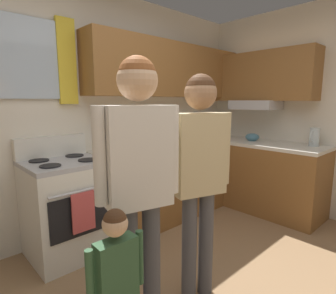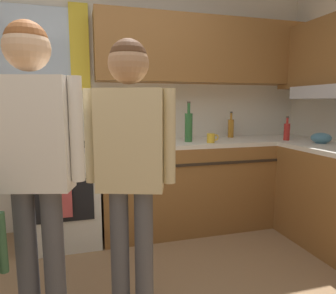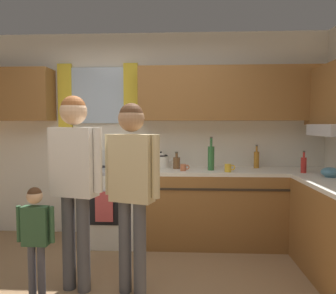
{
  "view_description": "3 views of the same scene",
  "coord_description": "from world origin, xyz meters",
  "px_view_note": "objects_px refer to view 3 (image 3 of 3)",
  "views": [
    {
      "loc": [
        -1.33,
        -0.87,
        1.44
      ],
      "look_at": [
        0.36,
        0.94,
        1.02
      ],
      "focal_mm": 29.3,
      "sensor_mm": 36.0,
      "label": 1
    },
    {
      "loc": [
        -0.15,
        -1.3,
        1.28
      ],
      "look_at": [
        0.4,
        0.68,
        0.98
      ],
      "focal_mm": 32.03,
      "sensor_mm": 36.0,
      "label": 2
    },
    {
      "loc": [
        0.52,
        -2.31,
        1.43
      ],
      "look_at": [
        0.36,
        0.96,
        1.21
      ],
      "focal_mm": 34.5,
      "sensor_mm": 36.0,
      "label": 3
    }
  ],
  "objects_px": {
    "stove_oven": "(111,204)",
    "mug_mustard_yellow": "(228,168)",
    "bottle_oil_amber": "(256,159)",
    "mixing_bowl": "(330,173)",
    "bottle_sauce_red": "(304,164)",
    "stovetop_kettle": "(161,160)",
    "adult_in_plaid": "(132,175)",
    "adult_holding_child": "(75,169)",
    "small_child": "(36,230)",
    "bottle_wine_green": "(211,157)",
    "bottle_squat_brown": "(177,162)",
    "cup_terracotta": "(184,167)"
  },
  "relations": [
    {
      "from": "cup_terracotta",
      "to": "adult_in_plaid",
      "type": "height_order",
      "value": "adult_in_plaid"
    },
    {
      "from": "bottle_wine_green",
      "to": "stove_oven",
      "type": "bearing_deg",
      "value": 176.96
    },
    {
      "from": "bottle_sauce_red",
      "to": "small_child",
      "type": "distance_m",
      "value": 2.8
    },
    {
      "from": "mixing_bowl",
      "to": "adult_in_plaid",
      "type": "bearing_deg",
      "value": -159.95
    },
    {
      "from": "bottle_wine_green",
      "to": "mixing_bowl",
      "type": "relative_size",
      "value": 2.15
    },
    {
      "from": "stove_oven",
      "to": "mug_mustard_yellow",
      "type": "bearing_deg",
      "value": -8.0
    },
    {
      "from": "stove_oven",
      "to": "adult_holding_child",
      "type": "relative_size",
      "value": 0.66
    },
    {
      "from": "bottle_wine_green",
      "to": "adult_in_plaid",
      "type": "xyz_separation_m",
      "value": [
        -0.75,
        -1.15,
        -0.04
      ]
    },
    {
      "from": "adult_holding_child",
      "to": "small_child",
      "type": "distance_m",
      "value": 0.57
    },
    {
      "from": "bottle_oil_amber",
      "to": "adult_in_plaid",
      "type": "height_order",
      "value": "adult_in_plaid"
    },
    {
      "from": "bottle_sauce_red",
      "to": "mug_mustard_yellow",
      "type": "bearing_deg",
      "value": 178.23
    },
    {
      "from": "stove_oven",
      "to": "bottle_wine_green",
      "type": "relative_size",
      "value": 2.79
    },
    {
      "from": "stovetop_kettle",
      "to": "adult_in_plaid",
      "type": "relative_size",
      "value": 0.17
    },
    {
      "from": "bottle_sauce_red",
      "to": "mixing_bowl",
      "type": "relative_size",
      "value": 1.34
    },
    {
      "from": "bottle_oil_amber",
      "to": "mixing_bowl",
      "type": "height_order",
      "value": "bottle_oil_amber"
    },
    {
      "from": "bottle_wine_green",
      "to": "cup_terracotta",
      "type": "height_order",
      "value": "bottle_wine_green"
    },
    {
      "from": "bottle_oil_amber",
      "to": "adult_holding_child",
      "type": "height_order",
      "value": "adult_holding_child"
    },
    {
      "from": "bottle_wine_green",
      "to": "bottle_oil_amber",
      "type": "xyz_separation_m",
      "value": [
        0.58,
        0.23,
        -0.04
      ]
    },
    {
      "from": "adult_holding_child",
      "to": "small_child",
      "type": "bearing_deg",
      "value": -148.36
    },
    {
      "from": "mug_mustard_yellow",
      "to": "adult_holding_child",
      "type": "height_order",
      "value": "adult_holding_child"
    },
    {
      "from": "mug_mustard_yellow",
      "to": "mixing_bowl",
      "type": "distance_m",
      "value": 1.04
    },
    {
      "from": "bottle_sauce_red",
      "to": "cup_terracotta",
      "type": "xyz_separation_m",
      "value": [
        -1.34,
        0.08,
        -0.05
      ]
    },
    {
      "from": "bottle_wine_green",
      "to": "adult_in_plaid",
      "type": "relative_size",
      "value": 0.24
    },
    {
      "from": "bottle_sauce_red",
      "to": "mixing_bowl",
      "type": "distance_m",
      "value": 0.34
    },
    {
      "from": "bottle_squat_brown",
      "to": "bottle_oil_amber",
      "type": "xyz_separation_m",
      "value": [
        0.99,
        0.12,
        0.03
      ]
    },
    {
      "from": "bottle_wine_green",
      "to": "cup_terracotta",
      "type": "bearing_deg",
      "value": -167.07
    },
    {
      "from": "adult_holding_child",
      "to": "small_child",
      "type": "xyz_separation_m",
      "value": [
        -0.27,
        -0.17,
        -0.47
      ]
    },
    {
      "from": "bottle_oil_amber",
      "to": "cup_terracotta",
      "type": "xyz_separation_m",
      "value": [
        -0.9,
        -0.3,
        -0.07
      ]
    },
    {
      "from": "bottle_sauce_red",
      "to": "mixing_bowl",
      "type": "xyz_separation_m",
      "value": [
        0.16,
        -0.29,
        -0.05
      ]
    },
    {
      "from": "mug_mustard_yellow",
      "to": "bottle_wine_green",
      "type": "bearing_deg",
      "value": 144.64
    },
    {
      "from": "cup_terracotta",
      "to": "mug_mustard_yellow",
      "type": "xyz_separation_m",
      "value": [
        0.51,
        -0.06,
        0.01
      ]
    },
    {
      "from": "mixing_bowl",
      "to": "adult_holding_child",
      "type": "relative_size",
      "value": 0.11
    },
    {
      "from": "mug_mustard_yellow",
      "to": "small_child",
      "type": "height_order",
      "value": "mug_mustard_yellow"
    },
    {
      "from": "bottle_wine_green",
      "to": "cup_terracotta",
      "type": "xyz_separation_m",
      "value": [
        -0.32,
        -0.07,
        -0.11
      ]
    },
    {
      "from": "bottle_squat_brown",
      "to": "adult_in_plaid",
      "type": "height_order",
      "value": "adult_in_plaid"
    },
    {
      "from": "stove_oven",
      "to": "bottle_squat_brown",
      "type": "distance_m",
      "value": 0.95
    },
    {
      "from": "mixing_bowl",
      "to": "adult_in_plaid",
      "type": "distance_m",
      "value": 2.05
    },
    {
      "from": "bottle_sauce_red",
      "to": "stovetop_kettle",
      "type": "height_order",
      "value": "bottle_sauce_red"
    },
    {
      "from": "mug_mustard_yellow",
      "to": "adult_in_plaid",
      "type": "height_order",
      "value": "adult_in_plaid"
    },
    {
      "from": "bottle_squat_brown",
      "to": "small_child",
      "type": "relative_size",
      "value": 0.22
    },
    {
      "from": "small_child",
      "to": "stovetop_kettle",
      "type": "bearing_deg",
      "value": 57.69
    },
    {
      "from": "stove_oven",
      "to": "stovetop_kettle",
      "type": "distance_m",
      "value": 0.81
    },
    {
      "from": "bottle_wine_green",
      "to": "bottle_oil_amber",
      "type": "bearing_deg",
      "value": 21.57
    },
    {
      "from": "bottle_sauce_red",
      "to": "mug_mustard_yellow",
      "type": "height_order",
      "value": "bottle_sauce_red"
    },
    {
      "from": "bottle_squat_brown",
      "to": "stovetop_kettle",
      "type": "height_order",
      "value": "stovetop_kettle"
    },
    {
      "from": "mixing_bowl",
      "to": "adult_holding_child",
      "type": "distance_m",
      "value": 2.52
    },
    {
      "from": "small_child",
      "to": "adult_in_plaid",
      "type": "bearing_deg",
      "value": 10.05
    },
    {
      "from": "mixing_bowl",
      "to": "stovetop_kettle",
      "type": "bearing_deg",
      "value": 161.01
    },
    {
      "from": "cup_terracotta",
      "to": "adult_in_plaid",
      "type": "relative_size",
      "value": 0.07
    },
    {
      "from": "stove_oven",
      "to": "adult_in_plaid",
      "type": "height_order",
      "value": "adult_in_plaid"
    }
  ]
}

